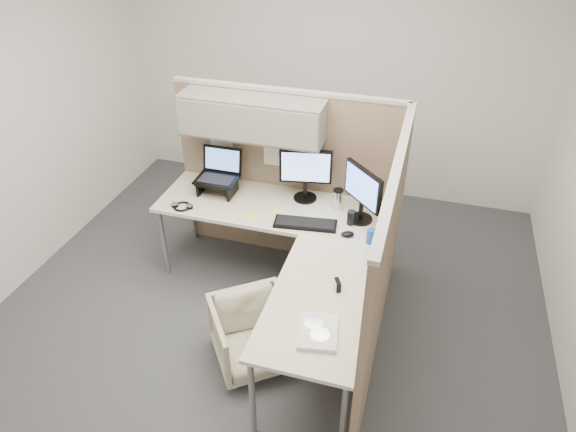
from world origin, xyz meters
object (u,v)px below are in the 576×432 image
(office_chair, at_px, (253,331))
(monitor_left, at_px, (306,171))
(keyboard, at_px, (305,224))
(desk, at_px, (287,242))

(office_chair, relative_size, monitor_left, 1.23)
(keyboard, bearing_deg, office_chair, -109.14)
(desk, relative_size, office_chair, 3.49)
(desk, xyz_separation_m, office_chair, (-0.08, -0.60, -0.40))
(office_chair, bearing_deg, keyboard, 41.46)
(desk, relative_size, keyboard, 3.98)
(office_chair, bearing_deg, monitor_left, 50.18)
(desk, distance_m, office_chair, 0.72)
(desk, xyz_separation_m, monitor_left, (-0.01, 0.59, 0.32))
(desk, bearing_deg, keyboard, 65.99)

